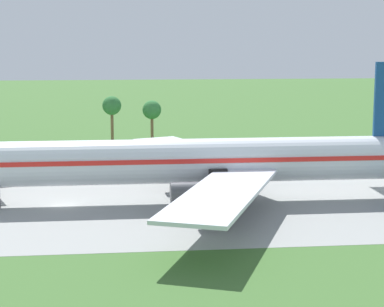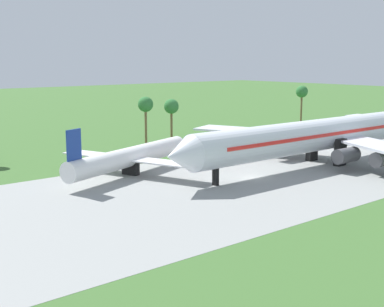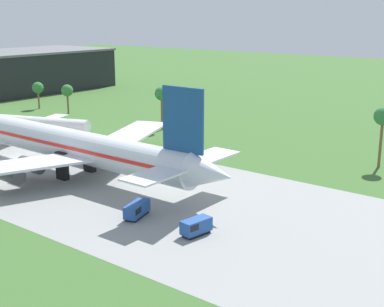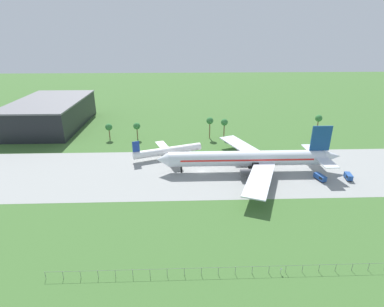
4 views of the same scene
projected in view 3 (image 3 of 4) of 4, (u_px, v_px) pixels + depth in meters
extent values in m
plane|color=#3D662D|center=(14.00, 157.00, 113.73)|extent=(600.00, 600.00, 0.00)
cube|color=gray|center=(14.00, 157.00, 113.73)|extent=(320.00, 44.00, 0.02)
cylinder|color=silver|center=(64.00, 143.00, 101.72)|extent=(61.70, 5.99, 5.99)
cone|color=silver|center=(211.00, 174.00, 81.03)|extent=(7.49, 5.69, 5.69)
cube|color=red|center=(64.00, 141.00, 101.61)|extent=(52.44, 6.11, 0.60)
cube|color=navy|center=(183.00, 120.00, 82.38)|extent=(7.79, 0.50, 10.18)
cube|color=silver|center=(185.00, 165.00, 84.03)|extent=(5.39, 23.96, 0.30)
cube|color=silver|center=(0.00, 168.00, 89.30)|extent=(18.55, 30.96, 0.44)
cube|color=silver|center=(128.00, 136.00, 112.35)|extent=(18.55, 30.96, 0.44)
cylinder|color=#4C4C51|center=(31.00, 165.00, 97.43)|extent=(5.39, 2.70, 2.70)
cylinder|color=#4C4C51|center=(10.00, 175.00, 91.42)|extent=(5.39, 2.70, 2.70)
cylinder|color=#4C4C51|center=(91.00, 149.00, 108.39)|extent=(5.39, 2.70, 2.70)
cylinder|color=#4C4C51|center=(121.00, 146.00, 111.52)|extent=(5.39, 2.70, 2.70)
cube|color=black|center=(62.00, 166.00, 98.19)|extent=(2.40, 1.20, 5.17)
cube|color=black|center=(89.00, 158.00, 103.21)|extent=(2.40, 1.20, 5.17)
cylinder|color=white|center=(32.00, 123.00, 133.15)|extent=(30.54, 13.79, 3.38)
cube|color=white|center=(32.00, 124.00, 133.23)|extent=(13.36, 27.83, 0.24)
cube|color=black|center=(32.00, 129.00, 133.56)|extent=(2.16, 3.27, 3.21)
cube|color=black|center=(196.00, 233.00, 74.09)|extent=(2.40, 4.05, 0.40)
cube|color=#234C99|center=(196.00, 226.00, 73.79)|extent=(2.71, 4.74, 1.93)
cube|color=black|center=(190.00, 226.00, 72.91)|extent=(2.27, 1.88, 0.90)
cube|color=black|center=(137.00, 216.00, 80.57)|extent=(2.99, 4.78, 0.40)
cube|color=#234C99|center=(137.00, 209.00, 80.28)|extent=(3.40, 5.59, 1.85)
cube|color=black|center=(132.00, 210.00, 78.91)|extent=(2.48, 2.34, 0.90)
cube|color=black|center=(28.00, 71.00, 211.79)|extent=(36.00, 60.00, 14.80)
cube|color=slate|center=(27.00, 51.00, 209.80)|extent=(36.72, 61.20, 0.80)
cylinder|color=brown|center=(39.00, 99.00, 171.05)|extent=(0.56, 0.56, 6.14)
sphere|color=#337538|center=(38.00, 88.00, 170.11)|extent=(3.60, 3.60, 3.60)
cylinder|color=brown|center=(185.00, 118.00, 135.12)|extent=(0.56, 0.56, 8.10)
sphere|color=#337538|center=(184.00, 100.00, 133.93)|extent=(3.60, 3.60, 3.60)
cylinder|color=brown|center=(162.00, 113.00, 139.53)|extent=(0.56, 0.56, 9.00)
sphere|color=#337538|center=(162.00, 94.00, 138.23)|extent=(3.60, 3.60, 3.60)
cylinder|color=brown|center=(381.00, 143.00, 105.38)|extent=(0.56, 0.56, 9.74)
sphere|color=#337538|center=(383.00, 116.00, 103.98)|extent=(3.60, 3.60, 3.60)
cylinder|color=brown|center=(68.00, 103.00, 162.41)|extent=(0.56, 0.56, 6.51)
sphere|color=#337538|center=(67.00, 90.00, 161.43)|extent=(3.60, 3.60, 3.60)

